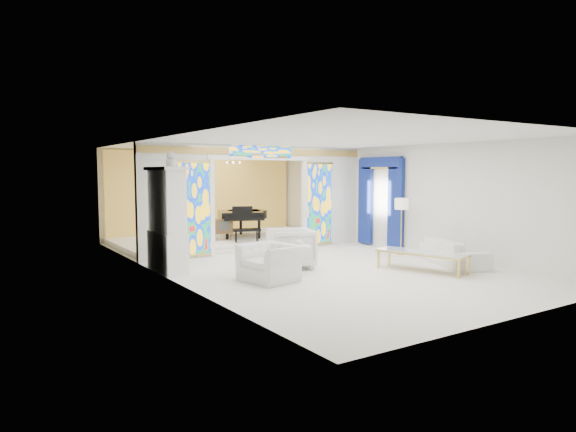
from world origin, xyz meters
TOP-DOWN VIEW (x-y plane):
  - floor at (0.00, 0.00)m, footprint 12.00×12.00m
  - ceiling at (0.00, 0.00)m, footprint 7.00×12.00m
  - wall_back at (0.00, 6.00)m, footprint 7.00×0.02m
  - wall_front at (0.00, -6.00)m, footprint 7.00×0.02m
  - wall_left at (-3.50, 0.00)m, footprint 0.02×12.00m
  - wall_right at (3.50, 0.00)m, footprint 0.02×12.00m
  - partition_wall at (0.00, 2.00)m, footprint 7.00×0.22m
  - stained_glass_left at (-2.03, 1.89)m, footprint 0.90×0.04m
  - stained_glass_right at (2.03, 1.89)m, footprint 0.90×0.04m
  - stained_glass_transom at (0.00, 1.89)m, footprint 2.00×0.04m
  - alcove_platform at (0.00, 4.10)m, footprint 6.80×3.80m
  - gold_curtain_back at (0.00, 5.88)m, footprint 6.70×0.10m
  - chandelier at (0.20, 4.00)m, footprint 0.48×0.48m
  - blue_drapes at (3.40, 0.70)m, footprint 0.14×1.85m
  - china_cabinet at (-3.22, 0.60)m, footprint 0.56×1.46m
  - armchair_left at (-1.77, -1.57)m, footprint 1.21×1.32m
  - armchair_right at (-0.64, -0.60)m, footprint 1.30×1.28m
  - sofa at (2.95, -2.41)m, footprint 1.64×2.30m
  - side_table at (-0.94, -1.40)m, footprint 0.59×0.59m
  - vase at (-0.94, -1.40)m, footprint 0.21×0.21m
  - coffee_table at (1.63, -2.59)m, footprint 1.23×2.15m
  - floor_lamp at (2.97, -0.61)m, footprint 0.42×0.42m
  - grand_piano at (0.57, 4.04)m, footprint 2.11×2.63m
  - tv_console at (-0.38, 3.61)m, footprint 0.62×0.48m

SIDE VIEW (x-z plane):
  - floor at x=0.00m, z-range 0.00..0.00m
  - alcove_platform at x=0.00m, z-range 0.00..0.18m
  - sofa at x=2.95m, z-range 0.00..0.63m
  - armchair_left at x=-1.77m, z-range 0.00..0.76m
  - coffee_table at x=1.63m, z-range 0.19..0.65m
  - side_table at x=-0.94m, z-range 0.10..0.75m
  - armchair_right at x=-0.64m, z-range 0.00..0.94m
  - tv_console at x=-0.38m, z-range 0.28..0.92m
  - vase at x=-0.94m, z-range 0.65..0.84m
  - grand_piano at x=0.57m, z-range 0.36..1.37m
  - china_cabinet at x=-3.22m, z-range -0.19..2.53m
  - stained_glass_left at x=-2.03m, z-range 0.10..2.50m
  - stained_glass_right at x=2.03m, z-range 0.10..2.50m
  - floor_lamp at x=2.97m, z-range 0.55..2.09m
  - wall_back at x=0.00m, z-range 0.00..3.00m
  - wall_front at x=0.00m, z-range 0.00..3.00m
  - wall_left at x=-3.50m, z-range 0.00..3.00m
  - wall_right at x=3.50m, z-range 0.00..3.00m
  - gold_curtain_back at x=0.00m, z-range 0.05..2.95m
  - blue_drapes at x=3.40m, z-range 0.25..2.90m
  - partition_wall at x=0.00m, z-range 0.15..3.15m
  - chandelier at x=0.20m, z-range 2.40..2.70m
  - stained_glass_transom at x=0.00m, z-range 2.65..2.99m
  - ceiling at x=0.00m, z-range 2.99..3.01m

